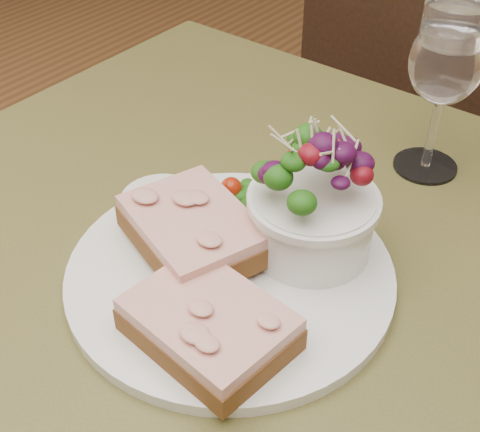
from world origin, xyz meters
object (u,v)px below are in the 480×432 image
Objects in this scene: salad_bowl at (314,197)px; wine_glass at (446,66)px; chair_far at (430,235)px; sandwich_back at (193,230)px; ramekin at (161,210)px; sandwich_front at (209,324)px; cafe_table at (228,335)px; dinner_plate at (230,273)px.

wine_glass is (0.02, 0.20, 0.05)m from salad_bowl.
salad_bowl is (0.09, -0.64, 0.53)m from chair_far.
sandwich_back is at bearing 104.20° from chair_far.
sandwich_front is at bearing -32.48° from ramekin.
chair_far is 5.89× the size of sandwich_back.
cafe_table is at bearing -106.64° from wine_glass.
sandwich_back reaches higher than cafe_table.
cafe_table is 6.30× the size of salad_bowl.
dinner_plate is at bearing 107.56° from chair_far.
salad_bowl reaches higher than sandwich_back.
sandwich_back is at bearing -177.70° from dinner_plate.
cafe_table is 0.19m from salad_bowl.
sandwich_front is 1.96× the size of ramekin.
ramekin is (-0.09, 0.01, 0.03)m from dinner_plate.
chair_far is 0.73m from wine_glass.
chair_far is at bearing 94.03° from dinner_plate.
wine_glass is (0.08, 0.26, 0.22)m from cafe_table.
wine_glass is (0.15, 0.26, 0.09)m from ramekin.
sandwich_back is (-0.03, -0.02, 0.14)m from cafe_table.
sandwich_front is 0.77× the size of wine_glass.
salad_bowl is at bearing 58.61° from dinner_plate.
wine_glass reaches higher than ramekin.
sandwich_back is 0.05m from ramekin.
sandwich_front is 0.36m from wine_glass.
sandwich_front is (0.05, -0.09, 0.13)m from cafe_table.
wine_glass reaches higher than sandwich_back.
salad_bowl is 0.21m from wine_glass.
ramekin reaches higher than cafe_table.
salad_bowl is at bearing -95.86° from wine_glass.
sandwich_back is 0.30m from wine_glass.
dinner_plate is 1.94× the size of sandwich_back.
cafe_table is at bearing 5.81° from ramekin.
chair_far reaches higher than dinner_plate.
dinner_plate is 1.69× the size of wine_glass.
dinner_plate is (0.05, -0.71, 0.46)m from chair_far.
wine_glass is at bearing 73.36° from cafe_table.
cafe_table is at bearing -136.17° from salad_bowl.
wine_glass reaches higher than sandwich_front.
cafe_table is at bearing 136.33° from dinner_plate.
chair_far is 0.83m from salad_bowl.
sandwich_back is at bearing -9.70° from ramekin.
salad_bowl is (0.08, 0.07, 0.03)m from sandwich_back.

